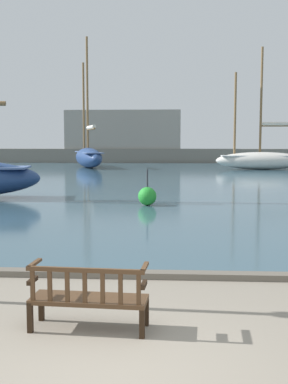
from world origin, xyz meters
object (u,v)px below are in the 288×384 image
Objects in this scene: park_bench at (88,297)px; channel_buoy at (147,196)px; sailboat_nearest_port at (262,159)px; sailboat_outer_port at (88,156)px.

park_bench is 12.48m from channel_buoy.
sailboat_outer_port reaches higher than sailboat_nearest_port.
channel_buoy is (0.13, 12.48, -0.02)m from park_bench.
sailboat_outer_port reaches higher than park_bench.
channel_buoy is at bearing 89.39° from park_bench.
sailboat_nearest_port is 7.62× the size of channel_buoy.
sailboat_nearest_port is 0.86× the size of sailboat_outer_port.
sailboat_nearest_port is at bearing -9.72° from sailboat_outer_port.
sailboat_nearest_port is 26.97m from channel_buoy.
park_bench is 0.13× the size of sailboat_outer_port.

